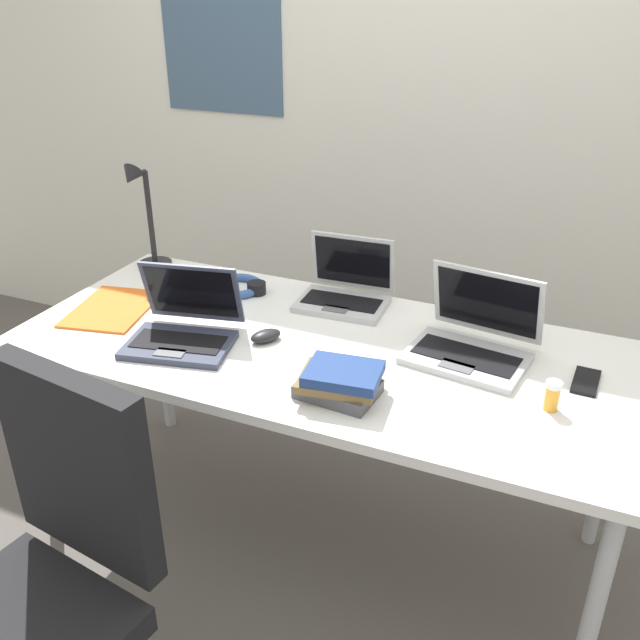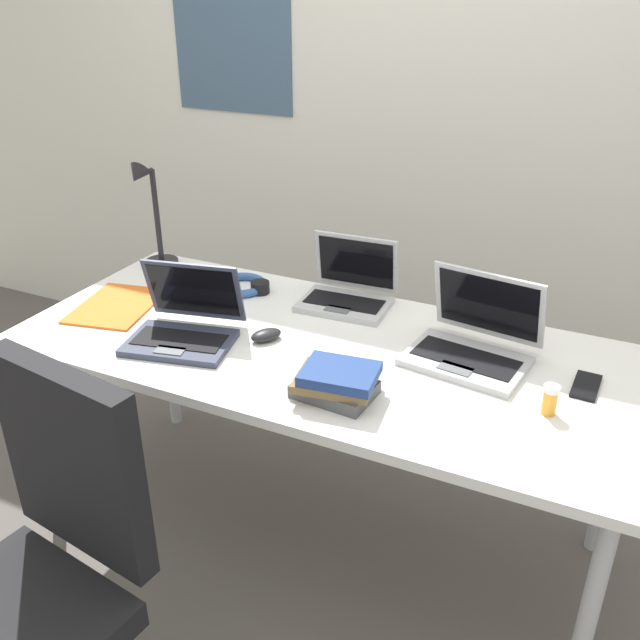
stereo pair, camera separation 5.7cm
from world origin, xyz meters
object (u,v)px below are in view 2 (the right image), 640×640
at_px(paper_folder_far_corner, 117,306).
at_px(office_chair, 35,617).
at_px(book_stack, 337,382).
at_px(computer_mouse, 266,335).
at_px(headphones, 241,285).
at_px(pill_bottle, 550,399).
at_px(desk_lamp, 151,216).
at_px(cell_phone, 586,386).
at_px(laptop_back_left, 184,326).
at_px(laptop_near_mouse, 348,291).
at_px(laptop_front_left, 473,343).

relative_size(paper_folder_far_corner, office_chair, 0.32).
xyz_separation_m(book_stack, office_chair, (-0.46, -0.65, -0.38)).
height_order(computer_mouse, headphones, headphones).
bearing_deg(headphones, pill_bottle, -16.57).
distance_m(desk_lamp, cell_phone, 1.55).
bearing_deg(paper_folder_far_corner, pill_bottle, -0.96).
bearing_deg(book_stack, desk_lamp, 152.12).
xyz_separation_m(cell_phone, book_stack, (-0.58, -0.32, 0.04)).
relative_size(computer_mouse, office_chair, 0.10).
relative_size(laptop_back_left, cell_phone, 2.57).
bearing_deg(laptop_back_left, desk_lamp, 135.46).
bearing_deg(office_chair, laptop_back_left, 95.63).
distance_m(computer_mouse, headphones, 0.39).
bearing_deg(laptop_near_mouse, book_stack, -69.68).
height_order(laptop_front_left, office_chair, laptop_front_left).
xyz_separation_m(computer_mouse, office_chair, (-0.15, -0.84, -0.36)).
xyz_separation_m(laptop_near_mouse, headphones, (-0.38, -0.05, -0.03)).
height_order(desk_lamp, book_stack, desk_lamp).
bearing_deg(office_chair, paper_folder_far_corner, 116.12).
relative_size(desk_lamp, office_chair, 0.41).
relative_size(laptop_near_mouse, cell_phone, 2.18).
height_order(laptop_front_left, laptop_back_left, laptop_front_left).
relative_size(headphones, book_stack, 0.95).
height_order(computer_mouse, book_stack, book_stack).
bearing_deg(laptop_back_left, book_stack, -9.22).
height_order(laptop_front_left, cell_phone, laptop_front_left).
bearing_deg(desk_lamp, laptop_near_mouse, 1.26).
xyz_separation_m(laptop_back_left, paper_folder_far_corner, (-0.33, 0.09, -0.04)).
height_order(laptop_back_left, pill_bottle, laptop_back_left).
xyz_separation_m(laptop_front_left, headphones, (-0.83, 0.13, -0.03)).
relative_size(laptop_near_mouse, headphones, 1.38).
bearing_deg(laptop_front_left, paper_folder_far_corner, -171.56).
bearing_deg(cell_phone, laptop_back_left, -165.86).
xyz_separation_m(pill_bottle, book_stack, (-0.50, -0.15, 0.00)).
relative_size(laptop_back_left, book_stack, 1.55).
bearing_deg(laptop_near_mouse, desk_lamp, -178.74).
relative_size(computer_mouse, pill_bottle, 1.22).
bearing_deg(headphones, desk_lamp, 174.97).
relative_size(cell_phone, headphones, 0.64).
relative_size(laptop_near_mouse, book_stack, 1.31).
bearing_deg(office_chair, laptop_near_mouse, 77.39).
distance_m(desk_lamp, laptop_near_mouse, 0.78).
distance_m(laptop_back_left, book_stack, 0.54).
distance_m(laptop_near_mouse, office_chair, 1.26).
bearing_deg(paper_folder_far_corner, office_chair, -63.88).
distance_m(book_stack, office_chair, 0.88).
relative_size(desk_lamp, computer_mouse, 4.17).
xyz_separation_m(desk_lamp, book_stack, (0.96, -0.51, -0.16)).
height_order(laptop_front_left, paper_folder_far_corner, laptop_front_left).
relative_size(book_stack, office_chair, 0.23).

